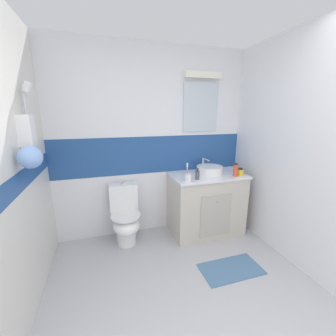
% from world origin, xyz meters
% --- Properties ---
extents(ground_plane, '(3.20, 3.48, 0.04)m').
position_xyz_m(ground_plane, '(0.00, 1.20, -0.02)').
color(ground_plane, '#B2B2B7').
extents(wall_back_tiled, '(3.20, 0.20, 2.50)m').
position_xyz_m(wall_back_tiled, '(0.01, 2.45, 1.26)').
color(wall_back_tiled, white).
rests_on(wall_back_tiled, ground_plane).
extents(wall_right_plain, '(0.10, 3.48, 2.50)m').
position_xyz_m(wall_right_plain, '(1.35, 1.20, 1.25)').
color(wall_right_plain, white).
rests_on(wall_right_plain, ground_plane).
extents(vanity_cabinet, '(0.99, 0.60, 0.85)m').
position_xyz_m(vanity_cabinet, '(0.67, 2.11, 0.43)').
color(vanity_cabinet, beige).
rests_on(vanity_cabinet, ground_plane).
extents(sink_basin, '(0.35, 0.40, 0.18)m').
position_xyz_m(sink_basin, '(0.72, 2.14, 0.90)').
color(sink_basin, white).
rests_on(sink_basin, vanity_cabinet).
extents(toilet, '(0.37, 0.50, 0.78)m').
position_xyz_m(toilet, '(-0.44, 2.16, 0.36)').
color(toilet, white).
rests_on(toilet, ground_plane).
extents(toothbrush_cup, '(0.08, 0.08, 0.23)m').
position_xyz_m(toothbrush_cup, '(0.31, 1.90, 0.90)').
color(toothbrush_cup, white).
rests_on(toothbrush_cup, vanity_cabinet).
extents(soap_dispenser, '(0.05, 0.05, 0.15)m').
position_xyz_m(soap_dispenser, '(0.44, 1.93, 0.91)').
color(soap_dispenser, '#4C4C51').
rests_on(soap_dispenser, vanity_cabinet).
extents(mouthwash_bottle, '(0.06, 0.06, 0.17)m').
position_xyz_m(mouthwash_bottle, '(0.98, 1.91, 0.93)').
color(mouthwash_bottle, '#D84C33').
rests_on(mouthwash_bottle, vanity_cabinet).
extents(hair_gel_jar, '(0.08, 0.08, 0.10)m').
position_xyz_m(hair_gel_jar, '(1.07, 1.93, 0.89)').
color(hair_gel_jar, yellow).
rests_on(hair_gel_jar, vanity_cabinet).
extents(bath_mat, '(0.66, 0.36, 0.01)m').
position_xyz_m(bath_mat, '(0.58, 1.29, 0.01)').
color(bath_mat, '#4C7299').
rests_on(bath_mat, ground_plane).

